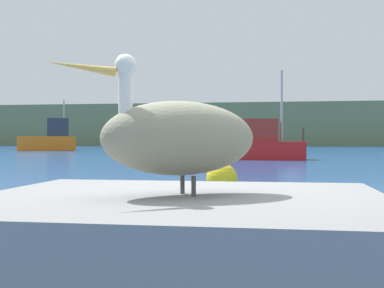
{
  "coord_description": "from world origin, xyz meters",
  "views": [
    {
      "loc": [
        0.42,
        -3.86,
        1.02
      ],
      "look_at": [
        -2.74,
        15.99,
        0.84
      ],
      "focal_mm": 46.77,
      "sensor_mm": 36.0,
      "label": 1
    }
  ],
  "objects": [
    {
      "name": "pelican",
      "position": [
        -0.18,
        -0.67,
        1.04
      ],
      "size": [
        1.3,
        1.01,
        0.89
      ],
      "rotation": [
        0.0,
        0.0,
        -2.55
      ],
      "color": "gray",
      "rests_on": "pier_dock"
    },
    {
      "name": "pier_dock",
      "position": [
        -0.17,
        -0.66,
        0.33
      ],
      "size": [
        2.68,
        2.28,
        0.65
      ],
      "primitive_type": "cube",
      "color": "gray",
      "rests_on": "ground"
    },
    {
      "name": "ground_plane",
      "position": [
        0.0,
        0.0,
        0.0
      ],
      "size": [
        260.0,
        260.0,
        0.0
      ],
      "primitive_type": "plane",
      "color": "#194C93"
    },
    {
      "name": "fishing_boat_red",
      "position": [
        -0.73,
        22.08,
        0.73
      ],
      "size": [
        6.02,
        2.07,
        4.57
      ],
      "rotation": [
        0.0,
        0.0,
        -0.02
      ],
      "color": "red",
      "rests_on": "ground"
    },
    {
      "name": "hillside_backdrop",
      "position": [
        0.0,
        82.34,
        3.41
      ],
      "size": [
        140.0,
        17.17,
        6.83
      ],
      "primitive_type": "cube",
      "color": "#6B7A51",
      "rests_on": "ground"
    },
    {
      "name": "mooring_buoy",
      "position": [
        -0.49,
        5.34,
        0.29
      ],
      "size": [
        0.58,
        0.58,
        0.58
      ],
      "primitive_type": "sphere",
      "color": "yellow",
      "rests_on": "ground"
    },
    {
      "name": "fishing_boat_orange",
      "position": [
        -19.87,
        39.77,
        1.11
      ],
      "size": [
        5.38,
        3.69,
        4.75
      ],
      "rotation": [
        0.0,
        0.0,
        0.43
      ],
      "color": "orange",
      "rests_on": "ground"
    }
  ]
}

